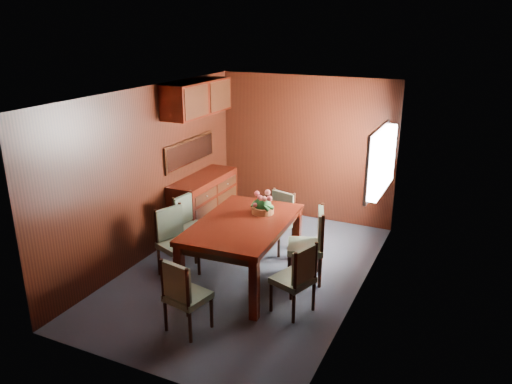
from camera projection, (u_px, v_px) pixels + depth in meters
The scene contains 11 objects.
ground at pixel (247, 271), 6.76m from camera, with size 4.50×4.50×0.00m, color #313643.
room_shell at pixel (250, 148), 6.55m from camera, with size 3.06×4.52×2.41m.
sideboard at pixel (204, 204), 7.97m from camera, with size 0.48×1.40×0.90m, color #340D06.
dining_table at pixel (243, 230), 6.33m from camera, with size 1.19×1.81×0.82m.
chair_left_near at pixel (175, 238), 6.56m from camera, with size 0.55×0.56×0.93m.
chair_left_far at pixel (190, 222), 7.10m from camera, with size 0.46×0.48×0.90m.
chair_right_near at pixel (297, 276), 5.65m from camera, with size 0.51×0.52×0.87m.
chair_right_far at pixel (311, 241), 6.39m from camera, with size 0.58×0.59×0.99m.
chair_head at pixel (183, 293), 5.30m from camera, with size 0.48×0.47×0.87m.
chair_foot at pixel (279, 218), 7.30m from camera, with size 0.50×0.49×0.87m.
flower_centerpiece at pixel (263, 202), 6.52m from camera, with size 0.32×0.32×0.32m.
Camera 1 is at (2.67, -5.42, 3.23)m, focal length 35.00 mm.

